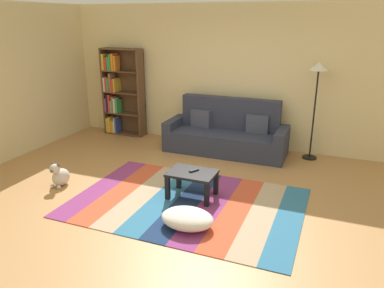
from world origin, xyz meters
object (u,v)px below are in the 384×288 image
standing_lamp (318,79)px  coffee_table (192,177)px  bookshelf (119,93)px  dog (60,176)px  pouf (187,218)px  tv_remote (194,170)px  couch (226,134)px

standing_lamp → coffee_table: bearing=-122.0°
bookshelf → dog: size_ratio=4.62×
coffee_table → pouf: bearing=-72.2°
bookshelf → dog: 2.87m
coffee_table → standing_lamp: 2.88m
pouf → dog: bearing=170.0°
standing_lamp → dog: bearing=-142.3°
standing_lamp → tv_remote: 2.82m
couch → dog: (-1.89, -2.42, -0.18)m
bookshelf → dog: bearing=-77.2°
bookshelf → tv_remote: bookshelf is taller
bookshelf → tv_remote: size_ratio=12.23×
couch → tv_remote: (0.13, -2.00, 0.06)m
couch → coffee_table: (0.12, -2.04, -0.03)m
pouf → dog: size_ratio=1.64×
bookshelf → pouf: (2.87, -3.10, -0.78)m
dog → tv_remote: bearing=11.8°
pouf → dog: (-2.26, 0.40, 0.04)m
pouf → bookshelf: bearing=132.8°
couch → tv_remote: couch is taller
bookshelf → pouf: bearing=-47.2°
tv_remote → couch: bearing=124.3°
bookshelf → pouf: size_ratio=2.81×
dog → bookshelf: bearing=102.8°
bookshelf → standing_lamp: bookshelf is taller
bookshelf → standing_lamp: size_ratio=1.06×
coffee_table → pouf: size_ratio=1.01×
bookshelf → couch: bearing=-6.5°
bookshelf → standing_lamp: 4.06m
coffee_table → standing_lamp: bearing=58.0°
standing_lamp → bookshelf: bearing=179.0°
couch → dog: couch is taller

